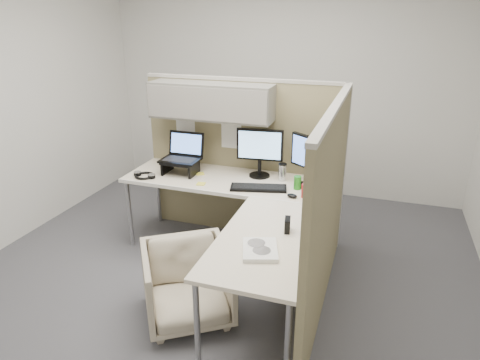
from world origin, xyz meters
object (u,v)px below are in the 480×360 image
(desk, at_px, (238,203))
(monitor_left, at_px, (260,149))
(keyboard, at_px, (258,188))
(office_chair, at_px, (187,281))

(desk, xyz_separation_m, monitor_left, (0.02, 0.57, 0.32))
(desk, relative_size, keyboard, 4.01)
(office_chair, bearing_deg, monitor_left, 47.51)
(office_chair, height_order, monitor_left, monitor_left)
(monitor_left, height_order, keyboard, monitor_left)
(desk, relative_size, office_chair, 3.09)
(office_chair, relative_size, monitor_left, 1.39)
(office_chair, xyz_separation_m, monitor_left, (0.19, 1.27, 0.68))
(desk, distance_m, office_chair, 0.80)
(office_chair, bearing_deg, keyboard, 40.06)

